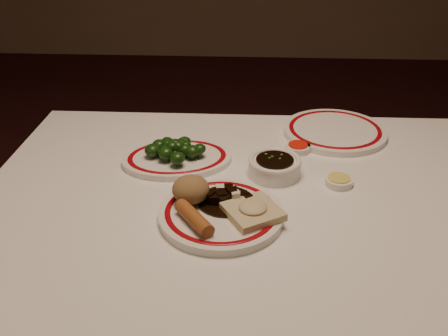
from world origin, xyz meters
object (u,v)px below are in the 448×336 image
(broccoli_pile, at_px, (174,148))
(rice_mound, at_px, (191,189))
(broccoli_plate, at_px, (177,158))
(fried_wonton, at_px, (253,211))
(soy_bowl, at_px, (274,167))
(spring_roll, at_px, (194,218))
(stirfry_heap, at_px, (225,197))
(main_plate, at_px, (221,214))
(dining_table, at_px, (248,230))

(broccoli_pile, bearing_deg, rice_mound, -72.58)
(broccoli_plate, height_order, broccoli_pile, broccoli_pile)
(fried_wonton, xyz_separation_m, soy_bowl, (0.05, 0.19, -0.01))
(rice_mound, bearing_deg, spring_roll, -79.77)
(stirfry_heap, relative_size, broccoli_plate, 0.40)
(main_plate, height_order, rice_mound, rice_mound)
(soy_bowl, bearing_deg, fried_wonton, -104.60)
(main_plate, distance_m, rice_mound, 0.08)
(dining_table, relative_size, main_plate, 3.86)
(fried_wonton, bearing_deg, rice_mound, 160.67)
(stirfry_heap, bearing_deg, dining_table, 43.48)
(spring_roll, bearing_deg, dining_table, 16.44)
(broccoli_pile, bearing_deg, stirfry_heap, -55.70)
(fried_wonton, bearing_deg, spring_roll, -161.75)
(broccoli_pile, xyz_separation_m, soy_bowl, (0.24, -0.05, -0.02))
(dining_table, height_order, soy_bowl, soy_bowl)
(main_plate, height_order, stirfry_heap, stirfry_heap)
(stirfry_heap, bearing_deg, main_plate, -100.43)
(main_plate, bearing_deg, soy_bowl, 57.79)
(main_plate, distance_m, broccoli_plate, 0.26)
(broccoli_pile, relative_size, soy_bowl, 1.23)
(fried_wonton, bearing_deg, broccoli_pile, 128.16)
(soy_bowl, bearing_deg, rice_mound, -140.26)
(stirfry_heap, bearing_deg, broccoli_pile, 124.30)
(fried_wonton, height_order, broccoli_plate, fried_wonton)
(spring_roll, distance_m, broccoli_pile, 0.29)
(spring_roll, bearing_deg, stirfry_heap, 21.82)
(fried_wonton, xyz_separation_m, stirfry_heap, (-0.06, 0.05, -0.00))
(dining_table, relative_size, soy_bowl, 9.90)
(dining_table, height_order, broccoli_pile, broccoli_pile)
(stirfry_heap, height_order, broccoli_plate, stirfry_heap)
(soy_bowl, bearing_deg, main_plate, -122.21)
(stirfry_heap, xyz_separation_m, broccoli_plate, (-0.13, 0.20, -0.02))
(main_plate, relative_size, stirfry_heap, 2.61)
(dining_table, relative_size, rice_mound, 15.32)
(dining_table, xyz_separation_m, spring_roll, (-0.11, -0.13, 0.12))
(broccoli_pile, bearing_deg, fried_wonton, -51.84)
(rice_mound, bearing_deg, dining_table, 22.63)
(spring_roll, relative_size, broccoli_pile, 0.73)
(stirfry_heap, bearing_deg, spring_roll, -123.25)
(broccoli_pile, bearing_deg, soy_bowl, -11.35)
(fried_wonton, distance_m, stirfry_heap, 0.07)
(dining_table, height_order, spring_roll, spring_roll)
(main_plate, bearing_deg, rice_mound, 152.44)
(spring_roll, height_order, stirfry_heap, spring_roll)
(stirfry_heap, xyz_separation_m, broccoli_pile, (-0.13, 0.19, 0.01))
(stirfry_heap, bearing_deg, soy_bowl, 53.48)
(spring_roll, distance_m, broccoli_plate, 0.29)
(rice_mound, height_order, broccoli_pile, rice_mound)
(dining_table, xyz_separation_m, main_plate, (-0.06, -0.08, 0.10))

